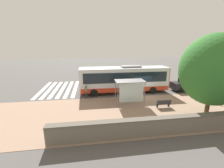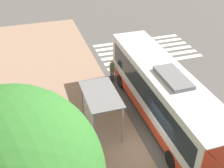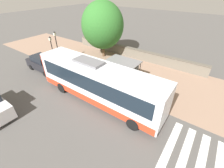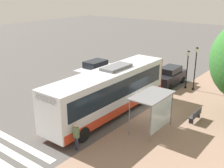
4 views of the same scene
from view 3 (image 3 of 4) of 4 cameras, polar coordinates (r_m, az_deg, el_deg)
The scene contains 11 objects.
ground_plane at distance 16.55m, azimuth -6.87°, elevation 0.45°, with size 120.00×120.00×0.00m, color #514F4C.
sidewalk_plaza at distance 19.60m, azimuth 1.89°, elevation 6.34°, with size 9.00×44.00×0.02m.
stone_wall at distance 22.50m, azimuth 7.83°, elevation 11.70°, with size 0.60×20.00×1.39m.
bus at distance 13.03m, azimuth -5.46°, elevation 0.69°, with size 2.64×12.08×3.75m.
bus_shelter at distance 15.63m, azimuth 4.80°, elevation 7.73°, with size 1.89×3.31×2.62m.
pedestrian at distance 12.70m, azimuth 18.19°, elevation -7.05°, with size 0.34×0.24×1.79m.
bench at distance 19.31m, azimuth -0.84°, elevation 7.45°, with size 0.40×1.61×0.88m.
street_lamp_near at distance 21.13m, azimuth -20.26°, elevation 13.76°, with size 0.28×0.28×4.24m.
street_lamp_far at distance 20.78m, azimuth -21.81°, elevation 12.40°, with size 0.28×0.28×3.80m.
shade_tree at distance 21.65m, azimuth -3.58°, elevation 21.31°, with size 5.67×5.67×7.52m.
parked_car_behind_bus at distance 20.44m, azimuth -24.90°, elevation 7.12°, with size 1.90×4.57×1.87m.
Camera 3 is at (10.03, 9.62, 8.98)m, focal length 24.00 mm.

